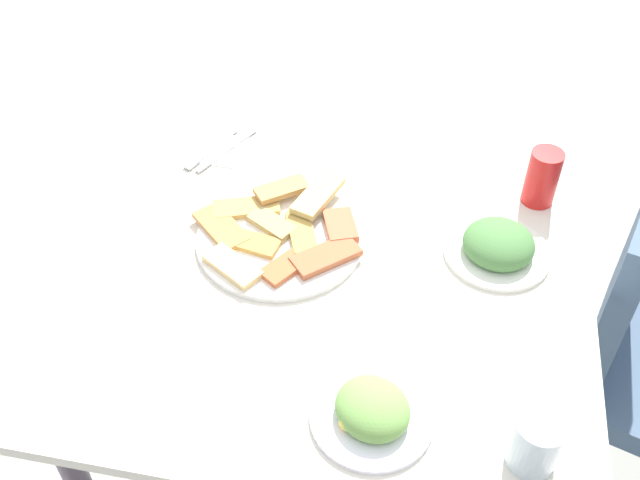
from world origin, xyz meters
The scene contains 10 objects.
ground_plane centered at (0.00, 0.00, 0.00)m, with size 6.00×6.00×0.00m, color #A9AA9F.
dining_table centered at (0.00, 0.00, 0.68)m, with size 1.00×0.92×0.77m.
pide_platter centered at (-0.03, -0.14, 0.78)m, with size 0.35×0.36×0.04m.
salad_plate_greens centered at (0.34, 0.10, 0.79)m, with size 0.20×0.20×0.06m.
salad_plate_rice centered at (-0.07, 0.28, 0.80)m, with size 0.20×0.20×0.07m.
soda_can centered at (-0.25, 0.36, 0.83)m, with size 0.07×0.07×0.12m, color red.
drinking_glass centered at (0.37, 0.34, 0.82)m, with size 0.07×0.07×0.10m, color silver.
paper_napkin centered at (-0.28, -0.34, 0.77)m, with size 0.11×0.11×0.00m, color white.
fork centered at (-0.28, -0.36, 0.78)m, with size 0.18×0.02×0.01m, color silver.
spoon centered at (-0.28, -0.32, 0.78)m, with size 0.19×0.01×0.01m, color silver.
Camera 1 is at (0.99, 0.14, 1.78)m, focal length 41.37 mm.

